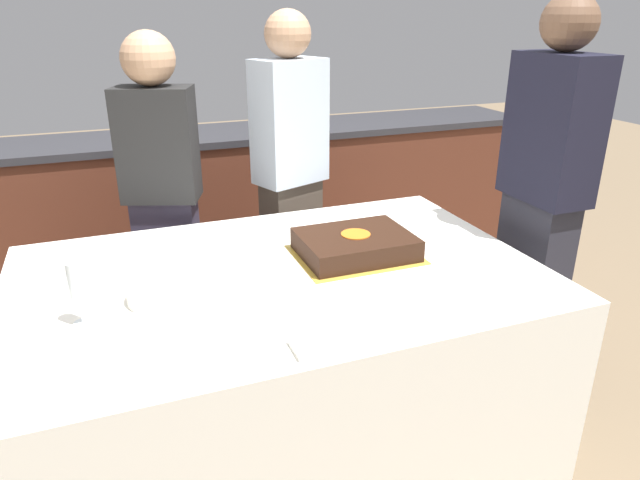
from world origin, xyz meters
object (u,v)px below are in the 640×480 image
(person_standing_back, at_px, (163,195))
(person_cutting_cake, at_px, (291,175))
(plate_stack, at_px, (163,293))
(wine_glass, at_px, (76,283))
(cake, at_px, (355,245))
(person_seated_right, at_px, (542,200))

(person_standing_back, bearing_deg, person_cutting_cake, -159.90)
(plate_stack, bearing_deg, person_cutting_cake, 50.60)
(person_cutting_cake, xyz_separation_m, person_standing_back, (-0.62, -0.00, -0.03))
(person_cutting_cake, distance_m, person_standing_back, 0.62)
(wine_glass, height_order, person_cutting_cake, person_cutting_cake)
(person_standing_back, bearing_deg, cake, 148.40)
(cake, relative_size, person_seated_right, 0.27)
(plate_stack, xyz_separation_m, person_standing_back, (0.11, 0.88, 0.05))
(plate_stack, xyz_separation_m, person_seated_right, (1.55, 0.06, 0.11))
(cake, xyz_separation_m, wine_glass, (-0.97, -0.17, 0.09))
(person_cutting_cake, bearing_deg, plate_stack, 29.46)
(person_seated_right, bearing_deg, person_standing_back, -119.57)
(person_seated_right, bearing_deg, plate_stack, -87.66)
(wine_glass, relative_size, person_standing_back, 0.13)
(wine_glass, bearing_deg, plate_stack, 16.35)
(cake, relative_size, plate_stack, 2.02)
(cake, bearing_deg, person_cutting_cake, 90.00)
(person_seated_right, bearing_deg, person_cutting_cake, -134.71)
(person_cutting_cake, distance_m, person_seated_right, 1.17)
(cake, distance_m, plate_stack, 0.73)
(wine_glass, bearing_deg, person_cutting_cake, 44.61)
(cake, bearing_deg, person_standing_back, 128.30)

